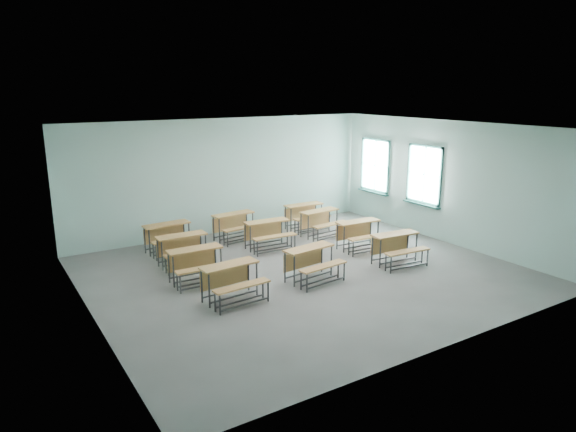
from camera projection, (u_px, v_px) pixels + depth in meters
name	position (u px, v px, depth m)	size (l,w,h in m)	color
room	(307.00, 202.00, 11.12)	(9.04, 8.04, 3.24)	slate
desk_unit_r0c0	(232.00, 277.00, 9.83)	(1.20, 0.85, 0.72)	#AD783E
desk_unit_r0c1	(312.00, 259.00, 10.87)	(1.23, 0.90, 0.72)	#AD783E
desk_unit_r0c2	(397.00, 244.00, 11.88)	(1.21, 0.86, 0.72)	#AD783E
desk_unit_r1c0	(197.00, 260.00, 10.78)	(1.17, 0.80, 0.72)	#AD783E
desk_unit_r1c2	(360.00, 231.00, 12.99)	(1.20, 0.85, 0.72)	#AD783E
desk_unit_r2c0	(183.00, 246.00, 11.76)	(1.16, 0.78, 0.72)	#AD783E
desk_unit_r2c1	(268.00, 230.00, 13.01)	(1.19, 0.83, 0.72)	#AD783E
desk_unit_r2c2	(322.00, 219.00, 14.12)	(1.22, 0.88, 0.72)	#AD783E
desk_unit_r3c0	(169.00, 233.00, 12.74)	(1.20, 0.85, 0.72)	#AD783E
desk_unit_r3c1	(235.00, 222.00, 13.78)	(1.22, 0.88, 0.72)	#AD783E
desk_unit_r3c2	(306.00, 213.00, 14.86)	(1.16, 0.79, 0.72)	#AD783E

